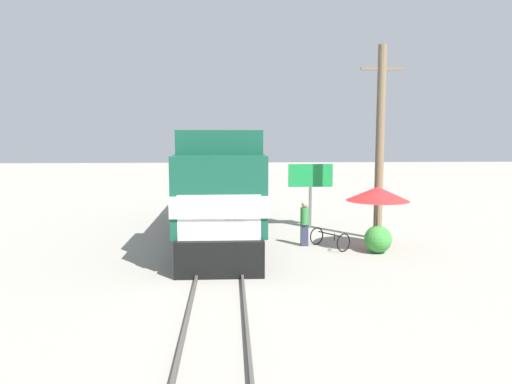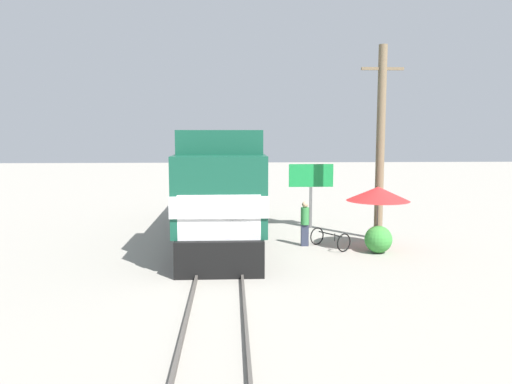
{
  "view_description": "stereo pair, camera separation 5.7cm",
  "coord_description": "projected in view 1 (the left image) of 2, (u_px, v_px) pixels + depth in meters",
  "views": [
    {
      "loc": [
        0.34,
        -18.94,
        4.56
      ],
      "look_at": [
        1.2,
        -2.68,
        2.65
      ],
      "focal_mm": 35.0,
      "sensor_mm": 36.0,
      "label": 1
    },
    {
      "loc": [
        0.39,
        -18.95,
        4.56
      ],
      "look_at": [
        1.2,
        -2.68,
        2.65
      ],
      "focal_mm": 35.0,
      "sensor_mm": 36.0,
      "label": 2
    }
  ],
  "objects": [
    {
      "name": "rail_near",
      "position": [
        203.0,
        250.0,
        19.25
      ],
      "size": [
        0.08,
        36.61,
        0.15
      ],
      "primitive_type": "cube",
      "color": "#4C4742",
      "rests_on": "ground_plane"
    },
    {
      "name": "billboard_sign",
      "position": [
        310.0,
        180.0,
        23.99
      ],
      "size": [
        2.14,
        0.12,
        3.11
      ],
      "color": "#595959",
      "rests_on": "ground_plane"
    },
    {
      "name": "utility_pole",
      "position": [
        380.0,
        142.0,
        21.26
      ],
      "size": [
        1.8,
        0.37,
        8.25
      ],
      "color": "#726047",
      "rests_on": "ground_plane"
    },
    {
      "name": "person_bystander",
      "position": [
        305.0,
        221.0,
        20.26
      ],
      "size": [
        0.34,
        0.34,
        1.84
      ],
      "color": "#2D3347",
      "rests_on": "ground_plane"
    },
    {
      "name": "ground_plane",
      "position": [
        221.0,
        252.0,
        19.3
      ],
      "size": [
        120.0,
        120.0,
        0.0
      ],
      "primitive_type": "plane",
      "color": "gray"
    },
    {
      "name": "locomotive",
      "position": [
        222.0,
        190.0,
        22.17
      ],
      "size": [
        3.14,
        14.4,
        4.68
      ],
      "color": "black",
      "rests_on": "ground_plane"
    },
    {
      "name": "bicycle",
      "position": [
        330.0,
        239.0,
        19.92
      ],
      "size": [
        1.46,
        1.73,
        0.73
      ],
      "rotation": [
        0.0,
        0.0,
        0.57
      ],
      "color": "black",
      "rests_on": "ground_plane"
    },
    {
      "name": "vendor_umbrella",
      "position": [
        378.0,
        194.0,
        19.54
      ],
      "size": [
        2.47,
        2.47,
        2.5
      ],
      "color": "#4C4C4C",
      "rests_on": "ground_plane"
    },
    {
      "name": "shrub_cluster",
      "position": [
        378.0,
        239.0,
        19.14
      ],
      "size": [
        1.05,
        1.05,
        1.05
      ],
      "primitive_type": "sphere",
      "color": "#388C38",
      "rests_on": "ground_plane"
    },
    {
      "name": "rail_far",
      "position": [
        240.0,
        250.0,
        19.33
      ],
      "size": [
        0.08,
        36.61,
        0.15
      ],
      "primitive_type": "cube",
      "color": "#4C4742",
      "rests_on": "ground_plane"
    }
  ]
}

